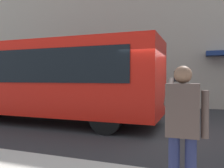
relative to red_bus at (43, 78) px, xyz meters
The scene contains 4 objects.
ground_plane 5.03m from the red_bus, behind, with size 60.00×60.00×0.00m, color #2B2B2D.
building_facade_far 9.25m from the red_bus, 125.50° to the right, with size 28.00×1.55×12.00m.
red_bus is the anchor object (origin of this frame).
pedestrian_photographer 7.11m from the red_bus, 139.97° to the left, with size 0.53×0.52×1.70m.
Camera 1 is at (-0.85, 7.45, 1.70)m, focal length 37.45 mm.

